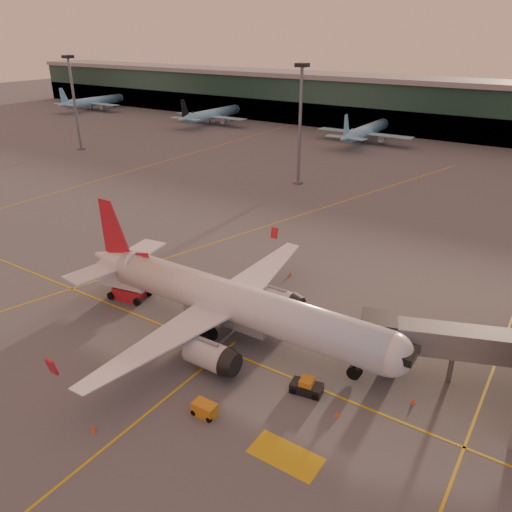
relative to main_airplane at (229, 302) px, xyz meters
The scene contains 16 objects.
ground 9.64m from the main_airplane, 113.57° to the right, with size 600.00×600.00×0.00m, color #4C4F54.
taxi_markings 38.31m from the main_airplane, 106.47° to the left, with size 100.12×173.00×0.01m.
terminal 133.95m from the main_airplane, 91.49° to the left, with size 400.00×20.00×17.60m.
mast_west_far 108.50m from the main_airplane, 149.97° to the left, with size 2.40×2.40×25.60m.
mast_west_near 63.51m from the main_airplane, 112.03° to the left, with size 2.40×2.40×25.60m.
distant_aircraft_row 112.80m from the main_airplane, 102.54° to the left, with size 290.00×34.00×13.00m.
main_airplane is the anchor object (origin of this frame).
jet_bridge 25.01m from the main_airplane, 13.28° to the left, with size 18.68×9.48×6.20m.
catering_truck 16.10m from the main_airplane, behind, with size 6.87×3.96×5.01m.
gpu_cart 13.83m from the main_airplane, 63.23° to the right, with size 2.28×1.38×1.30m.
pushback_tug 13.35m from the main_airplane, 18.64° to the right, with size 3.27×2.13×1.56m.
cone_nose 21.61m from the main_airplane, ahead, with size 0.41×0.41×0.52m.
cone_tail 19.70m from the main_airplane, behind, with size 0.49×0.49×0.63m.
cone_wing_right 19.30m from the main_airplane, 92.16° to the right, with size 0.46×0.46×0.59m.
cone_wing_left 17.26m from the main_airplane, 95.53° to the left, with size 0.48×0.48×0.61m.
cone_fwd 17.39m from the main_airplane, 18.71° to the right, with size 0.40×0.40×0.51m.
Camera 1 is at (32.80, -30.68, 31.79)m, focal length 35.00 mm.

